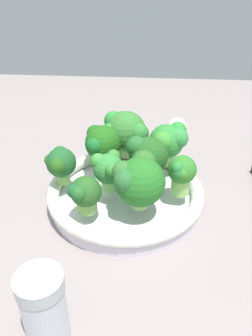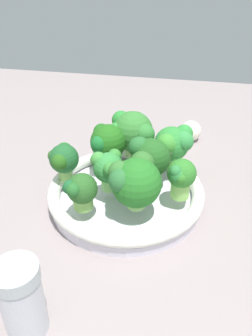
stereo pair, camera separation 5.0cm
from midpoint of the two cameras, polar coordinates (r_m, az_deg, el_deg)
The scene contains 13 objects.
ground_plane at distance 52.19cm, azimuth 5.74°, elevation -9.56°, with size 130.00×130.00×2.50cm, color gray.
bowl at distance 53.06cm, azimuth 2.72°, elevation -4.36°, with size 23.83×23.83×3.46cm.
broccoli_floret_0 at distance 54.49cm, azimuth 10.48°, elevation 3.95°, with size 6.17×6.04×7.16cm.
broccoli_floret_1 at distance 49.14cm, azimuth -0.06°, elevation -0.01°, with size 4.83×5.01×5.98cm.
broccoli_floret_2 at distance 52.06cm, azimuth -7.67°, elevation 1.42°, with size 4.68×5.75×5.77cm.
broccoli_floret_3 at distance 51.69cm, azimuth 7.07°, elevation 1.75°, with size 6.73×6.33×6.92cm.
broccoli_floret_4 at distance 57.12cm, azimuth 3.54°, elevation 6.01°, with size 7.77×6.76×7.94cm.
broccoli_floret_5 at distance 45.94cm, azimuth -4.42°, elevation -3.82°, with size 4.35×4.67×5.28cm.
broccoli_floret_6 at distance 45.56cm, azimuth 4.64°, elevation -2.21°, with size 7.15×7.18×7.47cm.
broccoli_floret_7 at distance 48.51cm, azimuth 12.01°, elevation -1.45°, with size 4.12×4.34×6.00cm.
broccoli_floret_8 at distance 55.11cm, azimuth -0.59°, elevation 4.26°, with size 5.76×6.35×6.89cm.
garlic_bulb at distance 72.39cm, azimuth 12.67°, elevation 5.98°, with size 4.20×4.20×4.20cm, color white.
pepper_shaker at distance 36.95cm, azimuth -13.00°, elevation -20.59°, with size 4.60×4.60×9.01cm.
Camera 2 is at (4.89, -38.32, 33.72)cm, focal length 36.76 mm.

